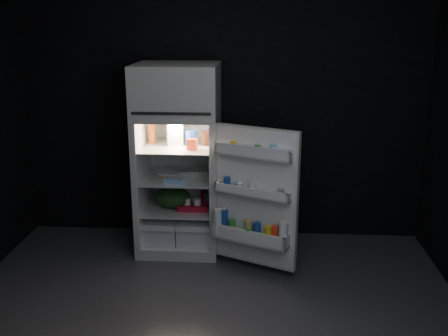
# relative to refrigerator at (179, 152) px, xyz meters

# --- Properties ---
(floor) EXTENTS (4.00, 3.40, 0.00)m
(floor) POSITION_rel_refrigerator_xyz_m (0.38, -1.32, -0.96)
(floor) COLOR #46464A
(floor) RESTS_ON ground
(wall_back) EXTENTS (4.00, 0.00, 2.70)m
(wall_back) POSITION_rel_refrigerator_xyz_m (0.38, 0.38, 0.39)
(wall_back) COLOR black
(wall_back) RESTS_ON ground
(wall_front) EXTENTS (4.00, 0.00, 2.70)m
(wall_front) POSITION_rel_refrigerator_xyz_m (0.38, -3.02, 0.39)
(wall_front) COLOR black
(wall_front) RESTS_ON ground
(refrigerator) EXTENTS (0.76, 0.71, 1.78)m
(refrigerator) POSITION_rel_refrigerator_xyz_m (0.00, 0.00, 0.00)
(refrigerator) COLOR silver
(refrigerator) RESTS_ON ground
(fridge_door) EXTENTS (0.73, 0.47, 1.22)m
(fridge_door) POSITION_rel_refrigerator_xyz_m (0.72, -0.53, -0.27)
(fridge_door) COLOR silver
(fridge_door) RESTS_ON ground
(milk_jug) EXTENTS (0.17, 0.17, 0.24)m
(milk_jug) POSITION_rel_refrigerator_xyz_m (-0.03, -0.01, 0.19)
(milk_jug) COLOR white
(milk_jug) RESTS_ON refrigerator
(mayo_jar) EXTENTS (0.15, 0.15, 0.14)m
(mayo_jar) POSITION_rel_refrigerator_xyz_m (0.12, 0.01, 0.14)
(mayo_jar) COLOR navy
(mayo_jar) RESTS_ON refrigerator
(jam_jar) EXTENTS (0.14, 0.14, 0.13)m
(jam_jar) POSITION_rel_refrigerator_xyz_m (0.27, 0.00, 0.14)
(jam_jar) COLOR black
(jam_jar) RESTS_ON refrigerator
(amber_bottle) EXTENTS (0.08, 0.08, 0.22)m
(amber_bottle) POSITION_rel_refrigerator_xyz_m (-0.26, 0.05, 0.18)
(amber_bottle) COLOR #C7541F
(amber_bottle) RESTS_ON refrigerator
(small_carton) EXTENTS (0.09, 0.07, 0.10)m
(small_carton) POSITION_rel_refrigerator_xyz_m (0.15, -0.18, 0.12)
(small_carton) COLOR red
(small_carton) RESTS_ON refrigerator
(egg_carton) EXTENTS (0.33, 0.17, 0.07)m
(egg_carton) POSITION_rel_refrigerator_xyz_m (0.15, -0.06, -0.19)
(egg_carton) COLOR #9B9B8D
(egg_carton) RESTS_ON refrigerator
(pie) EXTENTS (0.37, 0.37, 0.04)m
(pie) POSITION_rel_refrigerator_xyz_m (-0.07, -0.01, -0.21)
(pie) COLOR tan
(pie) RESTS_ON refrigerator
(flat_package) EXTENTS (0.21, 0.16, 0.04)m
(flat_package) POSITION_rel_refrigerator_xyz_m (-0.00, -0.25, -0.21)
(flat_package) COLOR #9BC7EF
(flat_package) RESTS_ON refrigerator
(wrapped_pkg) EXTENTS (0.13, 0.12, 0.05)m
(wrapped_pkg) POSITION_rel_refrigerator_xyz_m (0.19, 0.12, -0.20)
(wrapped_pkg) COLOR beige
(wrapped_pkg) RESTS_ON refrigerator
(produce_bag) EXTENTS (0.35, 0.30, 0.20)m
(produce_bag) POSITION_rel_refrigerator_xyz_m (-0.06, -0.07, -0.43)
(produce_bag) COLOR #193815
(produce_bag) RESTS_ON refrigerator
(yogurt_tray) EXTENTS (0.29, 0.17, 0.05)m
(yogurt_tray) POSITION_rel_refrigerator_xyz_m (0.14, -0.12, -0.50)
(yogurt_tray) COLOR #AB0E27
(yogurt_tray) RESTS_ON refrigerator
(small_can_red) EXTENTS (0.10, 0.10, 0.09)m
(small_can_red) POSITION_rel_refrigerator_xyz_m (0.22, 0.16, -0.48)
(small_can_red) COLOR #AB0E27
(small_can_red) RESTS_ON refrigerator
(small_can_silver) EXTENTS (0.06, 0.06, 0.09)m
(small_can_silver) POSITION_rel_refrigerator_xyz_m (0.26, 0.06, -0.48)
(small_can_silver) COLOR silver
(small_can_silver) RESTS_ON refrigerator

